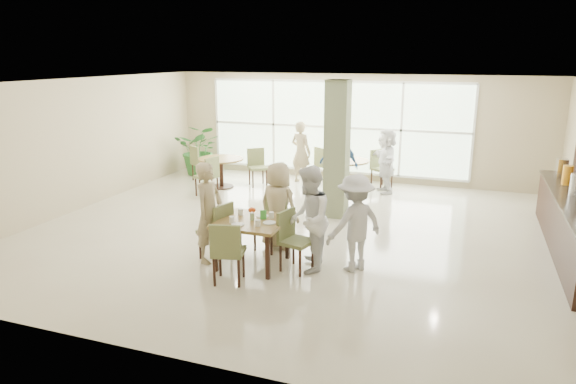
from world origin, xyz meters
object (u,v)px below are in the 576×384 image
(round_table_left, at_px, (221,165))
(potted_plant, at_px, (200,150))
(buffet_counter, at_px, (574,222))
(teen_standing, at_px, (355,223))
(round_table_right, at_px, (347,167))
(adult_standing, at_px, (301,152))
(teen_left, at_px, (209,212))
(teen_right, at_px, (309,219))
(main_table, at_px, (252,225))
(adult_b, at_px, (386,161))
(teen_far, at_px, (278,205))
(adult_a, at_px, (338,164))

(round_table_left, height_order, potted_plant, potted_plant)
(buffet_counter, xyz_separation_m, teen_standing, (-3.33, -1.92, 0.21))
(round_table_right, relative_size, adult_standing, 0.68)
(buffet_counter, height_order, teen_left, buffet_counter)
(teen_left, xyz_separation_m, teen_right, (1.62, 0.18, 0.01))
(main_table, bearing_deg, adult_b, 76.46)
(round_table_right, height_order, teen_far, teen_far)
(buffet_counter, height_order, teen_right, buffet_counter)
(adult_b, bearing_deg, round_table_right, -108.83)
(buffet_counter, relative_size, adult_standing, 2.90)
(round_table_left, relative_size, adult_b, 0.72)
(potted_plant, distance_m, teen_far, 6.14)
(round_table_left, height_order, adult_a, adult_a)
(round_table_left, bearing_deg, adult_a, -1.23)
(adult_a, bearing_deg, buffet_counter, -11.11)
(adult_a, relative_size, adult_b, 1.04)
(teen_right, relative_size, adult_b, 1.05)
(teen_right, distance_m, adult_standing, 5.72)
(teen_right, bearing_deg, main_table, -95.82)
(round_table_right, height_order, teen_standing, teen_standing)
(round_table_right, height_order, teen_left, teen_left)
(round_table_left, distance_m, teen_left, 4.85)
(teen_left, bearing_deg, teen_far, -37.11)
(potted_plant, height_order, teen_right, teen_right)
(main_table, xyz_separation_m, round_table_left, (-2.75, 4.34, -0.09))
(main_table, height_order, adult_a, adult_a)
(buffet_counter, height_order, teen_far, buffet_counter)
(buffet_counter, relative_size, adult_a, 2.86)
(adult_a, bearing_deg, teen_far, -80.98)
(round_table_left, bearing_deg, round_table_right, 15.61)
(buffet_counter, bearing_deg, teen_far, -163.68)
(buffet_counter, bearing_deg, teen_right, -151.59)
(teen_left, xyz_separation_m, teen_standing, (2.29, 0.42, -0.05))
(teen_left, bearing_deg, potted_plant, 34.99)
(main_table, distance_m, adult_b, 5.38)
(potted_plant, height_order, adult_standing, adult_standing)
(adult_b, relative_size, adult_standing, 0.97)
(buffet_counter, bearing_deg, teen_standing, -150.02)
(teen_left, distance_m, teen_standing, 2.33)
(round_table_left, distance_m, adult_a, 3.07)
(round_table_right, bearing_deg, adult_a, -89.38)
(teen_far, bearing_deg, adult_a, -80.76)
(adult_a, distance_m, adult_b, 1.35)
(round_table_left, distance_m, teen_right, 5.59)
(teen_far, bearing_deg, teen_standing, 173.14)
(adult_standing, bearing_deg, adult_a, 155.18)
(buffet_counter, bearing_deg, potted_plant, 160.29)
(potted_plant, bearing_deg, round_table_right, -3.54)
(teen_left, height_order, adult_standing, teen_left)
(round_table_left, height_order, teen_far, teen_far)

